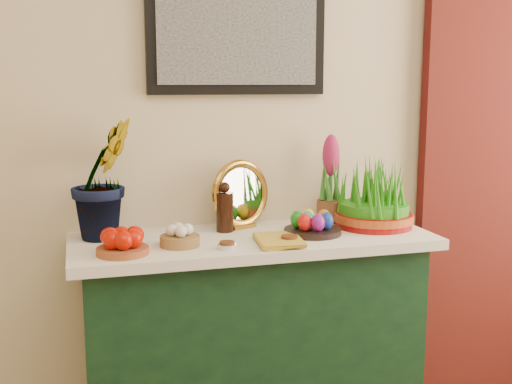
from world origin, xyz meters
TOP-DOWN VIEW (x-y plane):
  - sideboard at (-0.04, 2.00)m, footprint 1.30×0.45m
  - tablecloth at (-0.04, 2.00)m, footprint 1.40×0.55m
  - hyacinth_green at (-0.60, 2.12)m, footprint 0.40×0.38m
  - apple_bowl at (-0.55, 1.86)m, footprint 0.21×0.21m
  - garlic_basket at (-0.34, 1.92)m, footprint 0.16×0.16m
  - vinegar_cruet at (-0.13, 2.10)m, footprint 0.07×0.07m
  - mirror at (-0.05, 2.16)m, footprint 0.28×0.17m
  - book at (-0.07, 1.86)m, footprint 0.17×0.23m
  - spice_dish_left at (-0.19, 1.83)m, footprint 0.07×0.07m
  - spice_dish_right at (0.05, 1.84)m, footprint 0.08×0.08m
  - egg_plate at (0.19, 1.96)m, footprint 0.25×0.25m
  - hyacinth_pink at (0.34, 2.15)m, footprint 0.11×0.11m
  - wheatgrass_sabzeh at (0.48, 2.02)m, footprint 0.33×0.33m

SIDE VIEW (x-z plane):
  - sideboard at x=-0.04m, z-range 0.00..0.85m
  - tablecloth at x=-0.04m, z-range 0.85..0.89m
  - spice_dish_left at x=-0.19m, z-range 0.89..0.92m
  - spice_dish_right at x=0.05m, z-range 0.89..0.92m
  - book at x=-0.07m, z-range 0.89..0.92m
  - garlic_basket at x=-0.34m, z-range 0.88..0.96m
  - egg_plate at x=0.19m, z-range 0.88..0.97m
  - apple_bowl at x=-0.55m, z-range 0.88..0.97m
  - vinegar_cruet at x=-0.13m, z-range 0.88..1.08m
  - wheatgrass_sabzeh at x=0.48m, z-range 0.87..1.14m
  - mirror at x=-0.05m, z-range 0.88..1.17m
  - hyacinth_pink at x=0.34m, z-range 0.87..1.25m
  - hyacinth_green at x=-0.60m, z-range 0.89..1.50m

